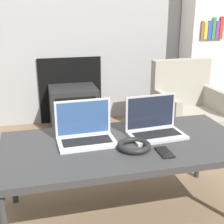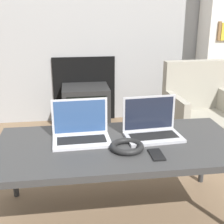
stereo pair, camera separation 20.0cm
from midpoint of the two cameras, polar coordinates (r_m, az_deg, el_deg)
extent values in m
cube|color=black|center=(3.40, -9.27, 3.95)|extent=(0.67, 0.03, 0.70)
cube|color=#333333|center=(1.77, -0.89, -6.29)|extent=(1.38, 0.67, 0.04)
cylinder|color=#333333|center=(2.12, -20.42, -10.25)|extent=(0.04, 0.04, 0.44)
cylinder|color=#333333|center=(2.33, 13.26, -6.81)|extent=(0.04, 0.04, 0.44)
cube|color=silver|center=(1.77, -7.87, -5.59)|extent=(0.33, 0.21, 0.02)
cube|color=black|center=(1.76, -7.88, -5.32)|extent=(0.28, 0.12, 0.00)
cube|color=silver|center=(1.81, -8.47, -1.05)|extent=(0.32, 0.02, 0.21)
cube|color=#2D4C7F|center=(1.81, -8.45, -1.10)|extent=(0.30, 0.01, 0.19)
cube|color=#B2B2B7|center=(1.85, 5.13, -4.32)|extent=(0.34, 0.22, 0.02)
cube|color=black|center=(1.85, 5.14, -4.07)|extent=(0.28, 0.13, 0.00)
cube|color=#B2B2B7|center=(1.89, 4.09, -0.03)|extent=(0.32, 0.03, 0.21)
cube|color=black|center=(1.89, 4.13, -0.07)|extent=(0.30, 0.03, 0.19)
torus|color=black|center=(1.69, 0.64, -6.25)|extent=(0.18, 0.18, 0.03)
cube|color=black|center=(1.65, 6.15, -7.39)|extent=(0.06, 0.13, 0.01)
cube|color=black|center=(3.24, -8.81, 0.73)|extent=(0.47, 0.40, 0.43)
cube|color=black|center=(3.04, -8.43, -0.43)|extent=(0.39, 0.01, 0.34)
cube|color=gray|center=(2.98, 12.30, -0.91)|extent=(0.61, 0.59, 0.08)
cube|color=gray|center=(3.10, 10.61, 5.21)|extent=(0.59, 0.13, 0.46)
cube|color=gray|center=(2.82, 7.78, 1.24)|extent=(0.08, 0.51, 0.20)
cube|color=gray|center=(3.07, 16.81, 2.05)|extent=(0.08, 0.51, 0.20)
cylinder|color=#4C3828|center=(2.74, 9.59, -5.52)|extent=(0.04, 0.04, 0.18)
cylinder|color=#4C3828|center=(3.13, 6.27, -2.17)|extent=(0.04, 0.04, 0.18)
cylinder|color=#4C3828|center=(3.33, 14.20, -1.39)|extent=(0.04, 0.04, 0.18)
cube|color=silver|center=(3.63, 16.20, 11.69)|extent=(0.62, 0.30, 1.61)
cube|color=brown|center=(3.36, 14.52, 14.28)|extent=(0.03, 0.02, 0.18)
cube|color=gold|center=(3.38, 15.09, 14.14)|extent=(0.04, 0.02, 0.17)
cube|color=#2D479E|center=(3.40, 15.79, 14.23)|extent=(0.04, 0.02, 0.18)
cube|color=#337F42|center=(3.42, 16.49, 14.46)|extent=(0.04, 0.02, 0.22)
cube|color=#6B387F|center=(3.45, 17.08, 14.15)|extent=(0.04, 0.02, 0.18)
cube|color=#B22D28|center=(3.47, 17.74, 14.45)|extent=(0.04, 0.02, 0.22)
camera|label=1|loc=(0.10, -92.86, -0.97)|focal=50.00mm
camera|label=2|loc=(0.10, 87.14, 0.97)|focal=50.00mm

